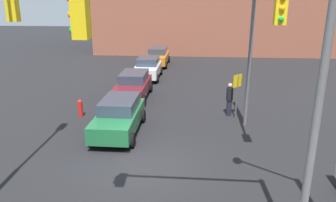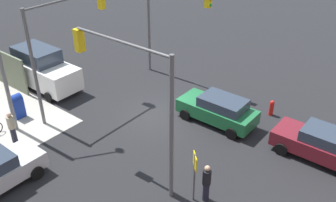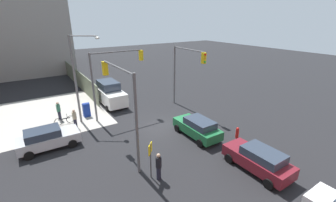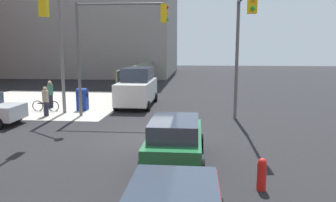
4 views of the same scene
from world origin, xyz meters
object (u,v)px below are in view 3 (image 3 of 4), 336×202
street_lamp_corner (78,74)px  pedestrian_walking_north (159,166)px  mailbox_blue (86,109)px  pedestrian_crossing (59,111)px  traffic_signal_nw_corner (122,95)px  fire_hydrant (237,132)px  pedestrian_waiting (75,118)px  traffic_signal_ne_corner (113,71)px  sedan_maroon (259,159)px  hatchback_silver (48,138)px  traffic_signal_se_corner (185,66)px  coupe_green (197,127)px  bicycle_leaning_on_fence (64,120)px  van_white_delivery (110,93)px

street_lamp_corner → pedestrian_walking_north: street_lamp_corner is taller
street_lamp_corner → mailbox_blue: street_lamp_corner is taller
pedestrian_crossing → street_lamp_corner: bearing=-62.1°
traffic_signal_nw_corner → pedestrian_walking_north: (-3.33, -0.70, -3.67)m
fire_hydrant → pedestrian_waiting: 14.12m
street_lamp_corner → pedestrian_walking_north: bearing=-171.0°
traffic_signal_ne_corner → sedan_maroon: bearing=-161.2°
traffic_signal_nw_corner → pedestrian_crossing: (9.27, 2.90, -3.67)m
mailbox_blue → hatchback_silver: hatchback_silver is taller
hatchback_silver → street_lamp_corner: bearing=-47.1°
traffic_signal_se_corner → coupe_green: traffic_signal_se_corner is taller
traffic_signal_nw_corner → mailbox_blue: (8.67, 0.50, -3.86)m
traffic_signal_se_corner → mailbox_blue: bearing=69.3°
sedan_maroon → coupe_green: bearing=3.6°
pedestrian_crossing → pedestrian_walking_north: size_ratio=1.01×
street_lamp_corner → fire_hydrant: street_lamp_corner is taller
traffic_signal_ne_corner → hatchback_silver: (-2.73, 6.48, -3.78)m
traffic_signal_nw_corner → bicycle_leaning_on_fence: bearing=18.5°
traffic_signal_ne_corner → bicycle_leaning_on_fence: (1.10, 4.71, -4.27)m
hatchback_silver → van_white_delivery: (6.47, -7.16, 0.44)m
street_lamp_corner → pedestrian_waiting: street_lamp_corner is taller
mailbox_blue → pedestrian_crossing: 2.48m
bicycle_leaning_on_fence → pedestrian_crossing: bearing=9.6°
hatchback_silver → mailbox_blue: bearing=-41.8°
traffic_signal_se_corner → street_lamp_corner: size_ratio=0.81×
traffic_signal_nw_corner → hatchback_silver: 7.23m
traffic_signal_ne_corner → fire_hydrant: size_ratio=6.91×
mailbox_blue → pedestrian_waiting: size_ratio=0.82×
mailbox_blue → van_white_delivery: van_white_delivery is taller
traffic_signal_se_corner → sedan_maroon: 12.08m
mailbox_blue → coupe_green: coupe_green is taller
street_lamp_corner → van_white_delivery: bearing=-48.7°
traffic_signal_ne_corner → pedestrian_crossing: size_ratio=3.56×
traffic_signal_se_corner → traffic_signal_ne_corner: 7.23m
traffic_signal_nw_corner → traffic_signal_ne_corner: bearing=-16.1°
fire_hydrant → coupe_green: (1.99, 2.59, 0.36)m
van_white_delivery → pedestrian_waiting: 6.21m
van_white_delivery → street_lamp_corner: bearing=131.3°
van_white_delivery → bicycle_leaning_on_fence: size_ratio=3.09×
street_lamp_corner → bicycle_leaning_on_fence: bearing=70.0°
bicycle_leaning_on_fence → street_lamp_corner: bearing=-110.0°
street_lamp_corner → pedestrian_waiting: 3.99m
van_white_delivery → pedestrian_waiting: (-4.04, 4.70, -0.37)m
fire_hydrant → van_white_delivery: 14.56m
traffic_signal_nw_corner → sedan_maroon: (-6.11, -6.46, -3.78)m
traffic_signal_se_corner → fire_hydrant: size_ratio=6.91×
traffic_signal_nw_corner → bicycle_leaning_on_fence: (8.07, 2.70, -4.28)m
street_lamp_corner → coupe_green: street_lamp_corner is taller
traffic_signal_se_corner → pedestrian_walking_north: (-8.41, 8.30, -3.65)m
van_white_delivery → mailbox_blue: bearing=122.5°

